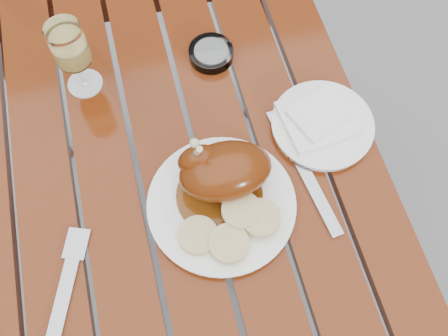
# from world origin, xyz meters

# --- Properties ---
(ground) EXTENTS (60.00, 60.00, 0.00)m
(ground) POSITION_xyz_m (0.00, 0.00, 0.00)
(ground) COLOR slate
(ground) RESTS_ON ground
(table) EXTENTS (0.80, 1.20, 0.75)m
(table) POSITION_xyz_m (0.00, 0.00, 0.38)
(table) COLOR #65260C
(table) RESTS_ON ground
(dinner_plate) EXTENTS (0.31, 0.31, 0.02)m
(dinner_plate) POSITION_xyz_m (0.08, -0.06, 0.76)
(dinner_plate) COLOR white
(dinner_plate) RESTS_ON table
(roast_duck) EXTENTS (0.18, 0.16, 0.12)m
(roast_duck) POSITION_xyz_m (0.09, -0.02, 0.81)
(roast_duck) COLOR #562909
(roast_duck) RESTS_ON dinner_plate
(bread_dumplings) EXTENTS (0.18, 0.12, 0.03)m
(bread_dumplings) POSITION_xyz_m (0.08, -0.12, 0.78)
(bread_dumplings) COLOR tan
(bread_dumplings) RESTS_ON dinner_plate
(wine_glass) EXTENTS (0.07, 0.07, 0.17)m
(wine_glass) POSITION_xyz_m (-0.13, 0.27, 0.83)
(wine_glass) COLOR #E8D069
(wine_glass) RESTS_ON table
(side_plate) EXTENTS (0.21, 0.21, 0.02)m
(side_plate) POSITION_xyz_m (0.31, 0.05, 0.76)
(side_plate) COLOR white
(side_plate) RESTS_ON table
(napkin) EXTENTS (0.14, 0.13, 0.01)m
(napkin) POSITION_xyz_m (0.30, 0.06, 0.77)
(napkin) COLOR white
(napkin) RESTS_ON side_plate
(ashtray) EXTENTS (0.12, 0.12, 0.02)m
(ashtray) POSITION_xyz_m (0.14, 0.27, 0.76)
(ashtray) COLOR #B2B7BC
(ashtray) RESTS_ON table
(fork) EXTENTS (0.09, 0.20, 0.01)m
(fork) POSITION_xyz_m (-0.22, -0.15, 0.75)
(fork) COLOR gray
(fork) RESTS_ON table
(knife) EXTENTS (0.05, 0.24, 0.01)m
(knife) POSITION_xyz_m (0.25, -0.05, 0.75)
(knife) COLOR gray
(knife) RESTS_ON table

